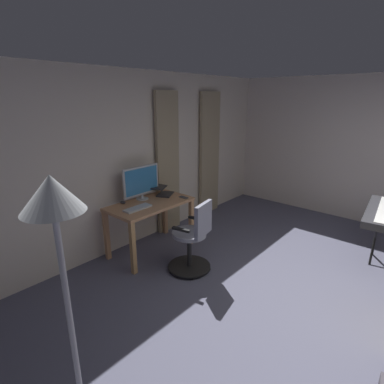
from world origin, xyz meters
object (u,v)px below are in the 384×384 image
at_px(desk, 150,210).
at_px(piano_keyboard, 380,213).
at_px(computer_keyboard, 138,208).
at_px(office_chair, 193,239).
at_px(laptop, 163,191).
at_px(computer_monitor, 141,181).
at_px(cell_phone_face_up, 184,197).
at_px(floor_lamp, 60,254).
at_px(computer_mouse, 123,202).

height_order(desk, piano_keyboard, piano_keyboard).
xyz_separation_m(desk, computer_keyboard, (0.28, 0.07, 0.12)).
height_order(office_chair, laptop, office_chair).
bearing_deg(computer_keyboard, computer_monitor, -138.31).
distance_m(office_chair, piano_keyboard, 2.53).
distance_m(computer_keyboard, piano_keyboard, 3.24).
height_order(computer_keyboard, cell_phone_face_up, computer_keyboard).
relative_size(computer_keyboard, floor_lamp, 0.21).
bearing_deg(computer_keyboard, computer_mouse, -90.71).
bearing_deg(desk, computer_mouse, -43.38).
distance_m(office_chair, laptop, 1.08).
xyz_separation_m(office_chair, computer_keyboard, (0.27, -0.74, 0.32)).
bearing_deg(cell_phone_face_up, laptop, -71.92).
xyz_separation_m(desk, office_chair, (0.01, 0.81, -0.19)).
bearing_deg(floor_lamp, desk, -139.31).
relative_size(computer_keyboard, computer_mouse, 3.92).
xyz_separation_m(computer_monitor, computer_keyboard, (0.31, 0.28, -0.26)).
xyz_separation_m(cell_phone_face_up, floor_lamp, (2.59, 1.61, 0.73)).
height_order(cell_phone_face_up, floor_lamp, floor_lamp).
distance_m(desk, computer_keyboard, 0.31).
xyz_separation_m(computer_keyboard, floor_lamp, (1.84, 1.75, 0.72)).
xyz_separation_m(computer_keyboard, laptop, (-0.65, -0.20, 0.04)).
relative_size(computer_mouse, cell_phone_face_up, 0.69).
distance_m(computer_mouse, floor_lamp, 2.87).
bearing_deg(computer_monitor, computer_keyboard, 41.69).
bearing_deg(laptop, computer_keyboard, -11.82).
distance_m(desk, cell_phone_face_up, 0.53).
relative_size(computer_monitor, cell_phone_face_up, 4.35).
bearing_deg(computer_mouse, computer_keyboard, 89.29).
relative_size(desk, computer_mouse, 12.00).
distance_m(computer_keyboard, laptop, 0.68).
bearing_deg(cell_phone_face_up, computer_keyboard, -8.86).
xyz_separation_m(computer_monitor, floor_lamp, (2.15, 2.03, 0.47)).
relative_size(office_chair, computer_mouse, 9.54).
xyz_separation_m(office_chair, computer_monitor, (-0.04, -1.02, 0.57)).
relative_size(desk, laptop, 2.99).
relative_size(laptop, computer_mouse, 4.02).
xyz_separation_m(piano_keyboard, floor_lamp, (3.95, -0.70, 0.79)).
relative_size(desk, piano_keyboard, 0.93).
distance_m(computer_mouse, cell_phone_face_up, 0.88).
relative_size(cell_phone_face_up, floor_lamp, 0.08).
xyz_separation_m(computer_keyboard, piano_keyboard, (-2.11, 2.45, -0.06)).
bearing_deg(floor_lamp, computer_monitor, -136.67).
relative_size(laptop, cell_phone_face_up, 2.79).
height_order(computer_keyboard, computer_mouse, computer_mouse).
bearing_deg(office_chair, cell_phone_face_up, 39.98).
distance_m(desk, laptop, 0.43).
relative_size(computer_monitor, computer_keyboard, 1.60).
relative_size(desk, cell_phone_face_up, 8.34).
xyz_separation_m(office_chair, computer_mouse, (0.27, -1.07, 0.32)).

